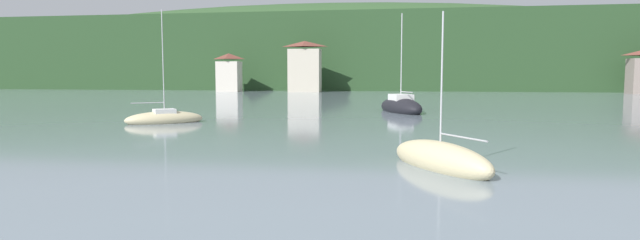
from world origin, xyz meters
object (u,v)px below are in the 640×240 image
at_px(sailboat_far_2, 401,107).
at_px(sailboat_mid_8, 165,119).
at_px(shore_building_west, 229,73).
at_px(shore_building_westcentral, 305,67).
at_px(sailboat_mid_1, 440,160).

relative_size(sailboat_far_2, sailboat_mid_8, 1.14).
xyz_separation_m(shore_building_west, sailboat_mid_8, (17.70, -63.33, -3.38)).
xyz_separation_m(shore_building_west, shore_building_westcentral, (15.41, -0.04, 1.13)).
distance_m(shore_building_westcentral, sailboat_mid_1, 80.62).
height_order(shore_building_westcentral, sailboat_mid_8, shore_building_westcentral).
bearing_deg(sailboat_mid_1, shore_building_westcentral, -18.13).
distance_m(shore_building_west, sailboat_mid_1, 85.82).
bearing_deg(sailboat_mid_8, shore_building_west, 66.97).
distance_m(shore_building_west, shore_building_westcentral, 15.46).
bearing_deg(shore_building_west, sailboat_mid_8, -74.38).
relative_size(sailboat_mid_1, sailboat_far_2, 0.65).
height_order(shore_building_west, sailboat_mid_8, sailboat_mid_8).
bearing_deg(sailboat_far_2, sailboat_mid_1, 161.88).
distance_m(sailboat_far_2, sailboat_mid_8, 21.34).
bearing_deg(shore_building_west, sailboat_far_2, -55.51).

